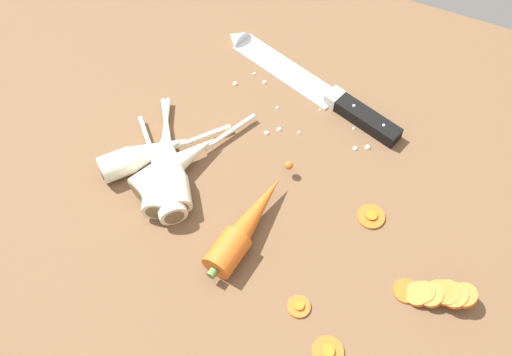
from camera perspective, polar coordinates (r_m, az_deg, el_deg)
ground_plane at (r=89.01cm, az=0.53°, el=-0.22°), size 120.00×90.00×4.00cm
chefs_knife at (r=97.64cm, az=4.78°, el=9.21°), size 34.02×14.03×4.18cm
whole_carrot at (r=80.54cm, az=-0.94°, el=-4.57°), size 6.29×20.63×4.20cm
parsnip_front at (r=86.23cm, az=-9.20°, el=0.64°), size 10.67×19.98×4.00cm
parsnip_mid_left at (r=88.24cm, az=-10.66°, el=2.19°), size 14.86×16.95×4.00cm
parsnip_mid_right at (r=85.25cm, az=-8.98°, el=-0.31°), size 15.09×15.32×4.00cm
parsnip_back at (r=86.59cm, az=-7.64°, el=1.34°), size 11.49×20.71×4.00cm
parsnip_outer at (r=86.17cm, az=-7.97°, el=0.86°), size 13.70×18.08×4.00cm
carrot_slice_stack at (r=80.74cm, az=16.81°, el=-10.56°), size 10.15×4.91×3.58cm
carrot_slice_stray_near at (r=77.92cm, az=4.13°, el=-12.15°), size 3.01×3.01×0.70cm
carrot_slice_stray_mid at (r=84.76cm, az=10.97°, el=-3.58°), size 3.89×3.89×0.70cm
carrot_slice_stray_far at (r=76.42cm, az=6.90°, el=-16.16°), size 3.97×3.97×0.70cm
mince_crumbs at (r=93.70cm, az=5.29°, el=6.13°), size 24.53×10.96×0.89cm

